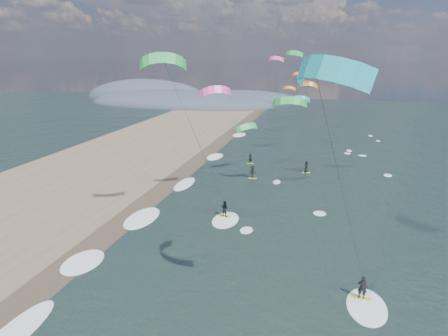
# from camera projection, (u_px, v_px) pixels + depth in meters

# --- Properties ---
(wet_sand_strip) EXTENTS (3.00, 240.00, 0.00)m
(wet_sand_strip) POSITION_uv_depth(u_px,v_px,m) (102.00, 238.00, 34.12)
(wet_sand_strip) COLOR #382D23
(wet_sand_strip) RESTS_ON ground
(coastal_hills) EXTENTS (80.00, 41.00, 15.00)m
(coastal_hills) POSITION_uv_depth(u_px,v_px,m) (175.00, 102.00, 132.68)
(coastal_hills) COLOR #3D4756
(coastal_hills) RESTS_ON ground
(kitesurfer_near_a) EXTENTS (7.73, 9.39, 16.49)m
(kitesurfer_near_a) POSITION_uv_depth(u_px,v_px,m) (328.00, 131.00, 18.30)
(kitesurfer_near_a) COLOR #A9C222
(kitesurfer_near_a) RESTS_ON ground
(kitesurfer_near_b) EXTENTS (7.11, 8.76, 16.69)m
(kitesurfer_near_b) POSITION_uv_depth(u_px,v_px,m) (185.00, 116.00, 32.15)
(kitesurfer_near_b) COLOR #A9C222
(kitesurfer_near_b) RESTS_ON ground
(far_kitesurfers) EXTENTS (9.68, 7.92, 1.75)m
(far_kitesurfers) POSITION_uv_depth(u_px,v_px,m) (270.00, 168.00, 52.30)
(far_kitesurfers) COLOR #A9C222
(far_kitesurfers) RESTS_ON ground
(bg_kite_field) EXTENTS (10.95, 73.65, 10.65)m
(bg_kite_field) POSITION_uv_depth(u_px,v_px,m) (289.00, 82.00, 67.88)
(bg_kite_field) COLOR #D83F8C
(bg_kite_field) RESTS_ON ground
(shoreline_surf) EXTENTS (2.40, 79.40, 0.11)m
(shoreline_surf) POSITION_uv_depth(u_px,v_px,m) (138.00, 219.00, 38.21)
(shoreline_surf) COLOR white
(shoreline_surf) RESTS_ON ground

